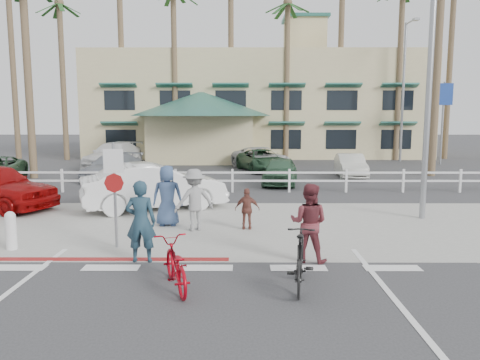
{
  "coord_description": "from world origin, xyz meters",
  "views": [
    {
      "loc": [
        0.79,
        -9.01,
        3.25
      ],
      "look_at": [
        0.74,
        3.55,
        1.5
      ],
      "focal_mm": 35.0,
      "sensor_mm": 36.0,
      "label": 1
    }
  ],
  "objects_px": {
    "bike_black": "(300,259)",
    "car_white_sedan": "(155,186)",
    "sign_post": "(115,190)",
    "bike_red": "(175,265)"
  },
  "relations": [
    {
      "from": "sign_post",
      "to": "bike_black",
      "type": "height_order",
      "value": "sign_post"
    },
    {
      "from": "bike_red",
      "to": "bike_black",
      "type": "xyz_separation_m",
      "value": [
        2.35,
        0.05,
        0.09
      ]
    },
    {
      "from": "bike_red",
      "to": "car_white_sedan",
      "type": "height_order",
      "value": "car_white_sedan"
    },
    {
      "from": "sign_post",
      "to": "car_white_sedan",
      "type": "distance_m",
      "value": 4.75
    },
    {
      "from": "bike_red",
      "to": "car_white_sedan",
      "type": "xyz_separation_m",
      "value": [
        -1.76,
        7.47,
        0.34
      ]
    },
    {
      "from": "sign_post",
      "to": "bike_black",
      "type": "xyz_separation_m",
      "value": [
        4.19,
        -2.71,
        -0.89
      ]
    },
    {
      "from": "bike_black",
      "to": "bike_red",
      "type": "bearing_deg",
      "value": 10.11
    },
    {
      "from": "bike_black",
      "to": "car_white_sedan",
      "type": "bearing_deg",
      "value": -52.18
    },
    {
      "from": "car_white_sedan",
      "to": "bike_red",
      "type": "bearing_deg",
      "value": 171.26
    },
    {
      "from": "sign_post",
      "to": "bike_red",
      "type": "distance_m",
      "value": 3.46
    }
  ]
}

